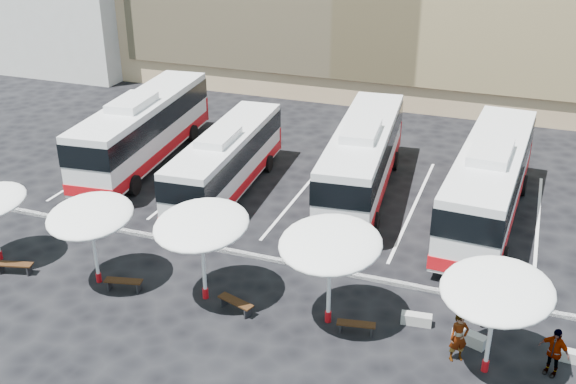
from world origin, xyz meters
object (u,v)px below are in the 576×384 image
(wood_bench_2, at_px, (236,303))
(conc_bench_0, at_px, (416,319))
(sunshade_2, at_px, (201,225))
(sunshade_3, at_px, (330,244))
(bus_2, at_px, (363,157))
(passenger_1, at_px, (482,302))
(bus_0, at_px, (144,127))
(bus_1, at_px, (227,160))
(conc_bench_1, at_px, (469,338))
(conc_bench_2, at_px, (572,356))
(sunshade_4, at_px, (497,291))
(wood_bench_0, at_px, (14,266))
(passenger_2, at_px, (554,352))
(wood_bench_3, at_px, (356,325))
(passenger_0, at_px, (459,337))
(wood_bench_1, at_px, (124,282))
(sunshade_1, at_px, (90,216))
(bus_3, at_px, (489,180))

(wood_bench_2, height_order, conc_bench_0, wood_bench_2)
(sunshade_2, relative_size, sunshade_3, 1.03)
(wood_bench_2, relative_size, conc_bench_0, 1.40)
(bus_2, relative_size, passenger_1, 7.22)
(bus_0, xyz_separation_m, bus_1, (6.30, -2.21, -0.28))
(bus_2, height_order, conc_bench_1, bus_2)
(wood_bench_2, xyz_separation_m, conc_bench_2, (12.14, 1.33, -0.16))
(sunshade_2, xyz_separation_m, sunshade_4, (10.89, -0.64, -0.06))
(wood_bench_0, height_order, passenger_2, passenger_2)
(wood_bench_3, bearing_deg, conc_bench_1, 11.92)
(wood_bench_0, distance_m, passenger_1, 19.11)
(conc_bench_1, xyz_separation_m, passenger_0, (-0.31, -1.07, 0.70))
(wood_bench_2, relative_size, passenger_2, 0.88)
(bus_1, height_order, wood_bench_3, bus_1)
(sunshade_4, height_order, wood_bench_3, sunshade_4)
(conc_bench_2, bearing_deg, wood_bench_2, -173.75)
(sunshade_4, height_order, conc_bench_2, sunshade_4)
(bus_0, relative_size, wood_bench_1, 8.48)
(wood_bench_1, height_order, wood_bench_3, wood_bench_1)
(wood_bench_3, relative_size, conc_bench_1, 1.20)
(sunshade_4, xyz_separation_m, wood_bench_1, (-14.24, -0.01, -2.87))
(conc_bench_1, bearing_deg, bus_2, 122.06)
(wood_bench_3, xyz_separation_m, conc_bench_1, (3.98, 0.84, -0.11))
(bus_1, bearing_deg, sunshade_1, -101.26)
(bus_1, xyz_separation_m, sunshade_2, (3.41, -9.40, 1.42))
(sunshade_3, height_order, wood_bench_3, sunshade_3)
(wood_bench_2, relative_size, conc_bench_1, 1.30)
(bus_0, xyz_separation_m, wood_bench_1, (6.35, -12.27, -1.78))
(bus_0, height_order, wood_bench_2, bus_0)
(sunshade_4, distance_m, passenger_1, 3.66)
(wood_bench_0, bearing_deg, bus_3, 33.36)
(bus_3, xyz_separation_m, sunshade_3, (-4.69, -10.59, 1.19))
(wood_bench_3, distance_m, passenger_0, 3.73)
(wood_bench_3, bearing_deg, passenger_2, 1.08)
(sunshade_2, height_order, passenger_2, sunshade_2)
(sunshade_2, xyz_separation_m, passenger_2, (12.96, -0.01, -2.38))
(sunshade_1, xyz_separation_m, wood_bench_2, (6.19, 0.08, -2.71))
(conc_bench_1, relative_size, passenger_0, 0.66)
(sunshade_1, xyz_separation_m, conc_bench_1, (14.89, 1.19, -2.84))
(bus_2, xyz_separation_m, conc_bench_2, (10.37, -10.84, -1.88))
(bus_1, distance_m, passenger_1, 15.64)
(sunshade_2, distance_m, wood_bench_1, 4.50)
(wood_bench_0, xyz_separation_m, passenger_1, (18.81, 3.31, 0.54))
(conc_bench_0, xyz_separation_m, passenger_1, (2.22, 0.96, 0.69))
(bus_0, xyz_separation_m, conc_bench_1, (19.91, -10.91, -1.91))
(conc_bench_1, relative_size, passenger_2, 0.67)
(wood_bench_0, bearing_deg, conc_bench_0, 8.05)
(sunshade_3, height_order, conc_bench_2, sunshade_3)
(bus_2, distance_m, sunshade_3, 11.78)
(sunshade_4, distance_m, wood_bench_2, 9.80)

